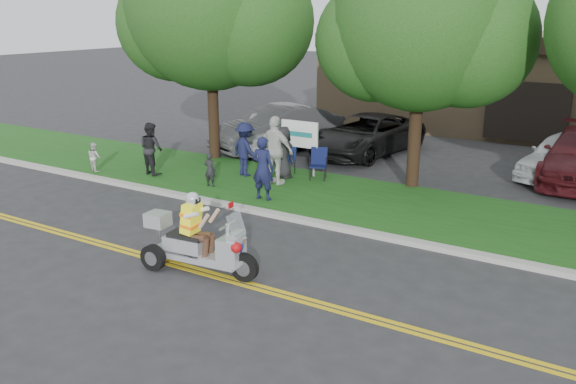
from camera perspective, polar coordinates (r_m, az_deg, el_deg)
The scene contains 23 objects.
ground at distance 12.01m, azimuth -3.16°, elevation -7.58°, with size 120.00×120.00×0.00m, color #28282B.
centerline_near at distance 11.59m, azimuth -4.81°, elevation -8.54°, with size 60.00×0.10×0.01m, color gold.
centerline_far at distance 11.70m, azimuth -4.34°, elevation -8.26°, with size 60.00×0.10×0.01m, color gold.
curb at distance 14.41m, azimuth 3.78°, elevation -3.13°, with size 60.00×0.25×0.12m, color #A8A89E.
grass_verge at distance 16.25m, azimuth 7.35°, elevation -0.95°, with size 60.00×4.00×0.10m, color #174B14.
commercial_building at distance 28.42m, azimuth 23.16°, elevation 9.42°, with size 18.00×8.20×4.00m.
tree_left at distance 20.46m, azimuth -7.12°, elevation 16.29°, with size 6.62×5.40×7.78m.
tree_mid at distance 17.20m, azimuth 12.56°, elevation 14.61°, with size 5.88×4.80×7.05m.
business_sign at distance 18.45m, azimuth 1.09°, elevation 5.16°, with size 1.25×0.06×1.75m.
trike_scooter at distance 12.00m, azimuth -8.59°, elevation -4.85°, with size 2.48×0.86×1.62m.
lawn_chair_a at distance 18.63m, azimuth -0.11°, elevation 3.41°, with size 0.57×0.58×1.00m.
lawn_chair_b at distance 18.13m, azimuth 2.89°, elevation 2.89°, with size 0.64×0.65×0.93m.
spectator_adult_left at distance 16.00m, azimuth -2.37°, elevation 2.24°, with size 0.62×0.41×1.70m, color #15183B.
spectator_adult_mid at distance 19.01m, azimuth -12.68°, elevation 4.00°, with size 0.77×0.60×1.59m, color black.
spectator_adult_right at distance 17.39m, azimuth -1.19°, elevation 3.90°, with size 1.16×0.48×1.98m, color silver.
spectator_chair_a at distance 18.42m, azimuth -4.02°, elevation 4.01°, with size 1.05×0.60×1.62m, color #141739.
spectator_chair_b at distance 18.14m, azimuth -0.43°, elevation 3.74°, with size 0.76×0.49×1.55m, color black.
child_left at distance 17.44m, azimuth -7.32°, elevation 2.08°, with size 0.35×0.23×0.96m, color black.
child_right at distance 19.87m, azimuth -17.65°, elevation 3.14°, with size 0.44×0.34×0.90m, color silver.
parked_car_far_left at distance 22.45m, azimuth -1.87°, elevation 5.93°, with size 1.80×4.48×1.53m, color silver.
parked_car_left at distance 22.26m, azimuth -0.93°, elevation 5.97°, with size 1.72×4.93×1.62m, color #313234.
parked_car_mid at distance 21.82m, azimuth 7.31°, elevation 5.33°, with size 2.33×5.06×1.40m, color black.
parked_car_far_right at distance 20.27m, azimuth 24.49°, elevation 3.10°, with size 1.67×4.14×1.41m, color silver.
Camera 1 is at (6.31, -8.96, 4.92)m, focal length 38.00 mm.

